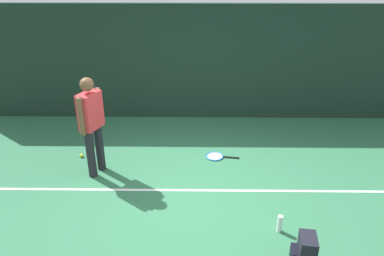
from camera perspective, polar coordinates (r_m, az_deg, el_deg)
ground_plane at (r=6.17m, az=-0.05°, el=-10.03°), size 12.00×12.00×0.00m
back_fence at (r=8.32m, az=0.23°, el=9.37°), size 10.00×0.10×2.44m
court_line at (r=6.31m, az=-0.03°, el=-9.02°), size 9.00×0.05×0.00m
tennis_player at (r=6.48m, az=-14.39°, el=0.97°), size 0.36×0.49×1.70m
tennis_racket at (r=7.19m, az=3.54°, el=-4.13°), size 0.63×0.36×0.03m
backpack at (r=5.16m, az=16.11°, el=-16.89°), size 0.31×0.32×0.44m
tennis_ball_near_player at (r=7.44m, az=-15.77°, el=-3.88°), size 0.07×0.07×0.07m
water_bottle at (r=5.61m, az=12.61°, el=-13.41°), size 0.07×0.07×0.26m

